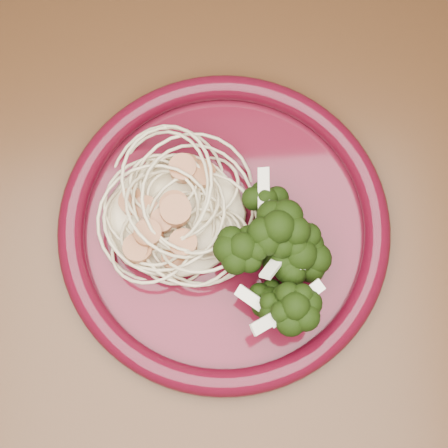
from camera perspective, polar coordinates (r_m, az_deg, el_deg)
dining_table at (r=0.72m, az=-5.85°, el=-8.54°), size 1.20×0.80×0.75m
dinner_plate at (r=0.62m, az=0.00°, el=-0.20°), size 0.40×0.40×0.03m
spaghetti_pile at (r=0.62m, az=-4.59°, el=0.88°), size 0.17×0.16×0.03m
scallop_cluster at (r=0.58m, az=-4.90°, el=2.01°), size 0.17×0.17×0.05m
broccoli_pile at (r=0.60m, az=5.79°, el=-0.54°), size 0.15×0.20×0.06m
onion_garnish at (r=0.57m, az=6.14°, el=0.43°), size 0.10×0.13×0.06m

